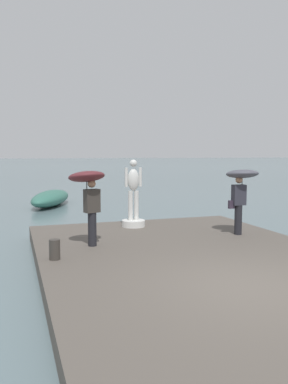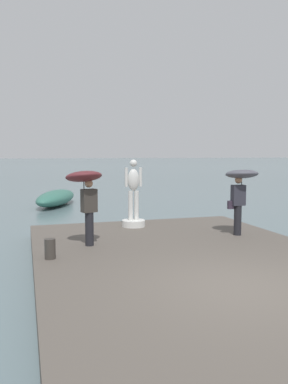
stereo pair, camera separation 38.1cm
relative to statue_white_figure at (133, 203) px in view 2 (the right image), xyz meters
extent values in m
plane|color=slate|center=(0.30, 33.75, -1.17)|extent=(400.00, 400.00, 0.00)
cube|color=#564F47|center=(0.30, -4.07, -0.97)|extent=(7.12, 10.36, 0.40)
cylinder|color=silver|center=(0.00, 0.00, -0.66)|extent=(0.76, 0.76, 0.21)
cylinder|color=silver|center=(-0.10, 0.00, -0.07)|extent=(0.15, 0.15, 0.97)
cylinder|color=silver|center=(0.10, 0.00, -0.07)|extent=(0.15, 0.15, 0.97)
ellipsoid|color=silver|center=(0.00, 0.00, 0.77)|extent=(0.38, 0.26, 0.72)
sphere|color=silver|center=(0.00, 0.00, 1.31)|extent=(0.24, 0.24, 0.24)
cylinder|color=silver|center=(-0.24, 0.00, 0.86)|extent=(0.10, 0.10, 0.62)
cylinder|color=silver|center=(0.24, 0.00, 0.86)|extent=(0.10, 0.10, 0.62)
cylinder|color=black|center=(-1.81, -2.29, -0.33)|extent=(0.22, 0.22, 0.88)
cube|color=#38332D|center=(-1.81, -2.29, 0.41)|extent=(0.43, 0.34, 0.60)
sphere|color=#A87A5B|center=(-1.81, -2.29, 0.86)|extent=(0.21, 0.21, 0.21)
cylinder|color=#262626|center=(-1.94, -2.29, 0.72)|extent=(0.02, 0.02, 0.51)
ellipsoid|color=#5B2328|center=(-1.94, -2.29, 1.04)|extent=(1.17, 1.19, 0.42)
cylinder|color=black|center=(2.57, -2.21, -0.33)|extent=(0.22, 0.22, 0.88)
cube|color=#2D2D38|center=(2.57, -2.21, 0.41)|extent=(0.39, 0.26, 0.60)
sphere|color=#A87A5B|center=(2.57, -2.21, 0.86)|extent=(0.21, 0.21, 0.21)
cylinder|color=#262626|center=(2.70, -2.17, 0.71)|extent=(0.02, 0.02, 0.50)
ellipsoid|color=#4C4C56|center=(2.70, -2.17, 1.03)|extent=(1.00, 1.02, 0.34)
cube|color=#332838|center=(2.36, -2.17, 0.13)|extent=(0.19, 0.11, 0.24)
cylinder|color=#38332D|center=(-2.88, -3.34, -0.54)|extent=(0.25, 0.25, 0.46)
ellipsoid|color=#336B5B|center=(-1.83, 9.22, -0.76)|extent=(3.12, 4.95, 0.82)
camera|label=1|loc=(-3.72, -12.29, 1.62)|focal=36.97mm
camera|label=2|loc=(-3.36, -12.40, 1.62)|focal=36.97mm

